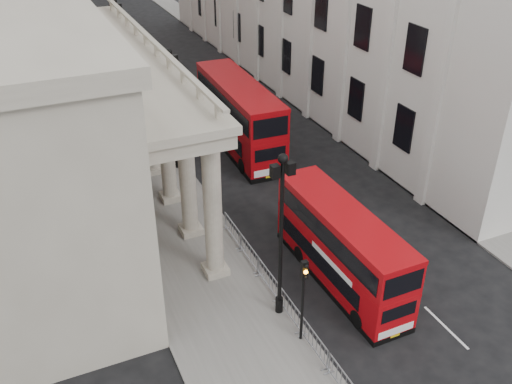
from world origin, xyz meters
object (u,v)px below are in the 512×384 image
(bus_far, at_px, (239,114))
(pedestrian_c, at_px, (157,154))
(lamp_post_north, at_px, (119,40))
(lamp_post_south, at_px, (281,227))
(pedestrian_b, at_px, (114,168))
(bus_near, at_px, (342,245))
(pedestrian_a, at_px, (141,207))
(traffic_light, at_px, (304,287))
(lamp_post_mid, at_px, (173,102))

(bus_far, bearing_deg, pedestrian_c, -173.34)
(lamp_post_north, relative_size, pedestrian_c, 4.94)
(lamp_post_south, height_order, pedestrian_b, lamp_post_south)
(bus_near, bearing_deg, lamp_post_north, 96.45)
(pedestrian_a, relative_size, pedestrian_c, 1.05)
(traffic_light, distance_m, pedestrian_b, 18.60)
(pedestrian_a, bearing_deg, bus_near, -58.75)
(lamp_post_north, distance_m, bus_near, 31.36)
(bus_near, distance_m, pedestrian_c, 16.73)
(pedestrian_a, height_order, pedestrian_c, pedestrian_a)
(lamp_post_north, bearing_deg, lamp_post_mid, -90.00)
(traffic_light, xyz_separation_m, pedestrian_b, (-4.48, 17.93, -2.09))
(traffic_light, bearing_deg, bus_near, 38.57)
(traffic_light, xyz_separation_m, bus_near, (3.79, 3.02, -0.97))
(lamp_post_south, xyz_separation_m, bus_near, (3.89, 1.00, -2.77))
(pedestrian_b, bearing_deg, pedestrian_c, -159.32)
(lamp_post_south, height_order, lamp_post_mid, same)
(bus_near, height_order, pedestrian_a, bus_near)
(bus_near, bearing_deg, traffic_light, -142.12)
(traffic_light, bearing_deg, lamp_post_mid, 90.32)
(pedestrian_b, relative_size, pedestrian_c, 1.06)
(lamp_post_south, relative_size, traffic_light, 1.93)
(lamp_post_south, relative_size, lamp_post_mid, 1.00)
(traffic_light, relative_size, pedestrian_c, 2.55)
(lamp_post_north, bearing_deg, bus_far, -70.15)
(pedestrian_b, bearing_deg, bus_far, -167.54)
(lamp_post_mid, height_order, bus_near, lamp_post_mid)
(lamp_post_north, height_order, pedestrian_b, lamp_post_north)
(bus_near, xyz_separation_m, bus_far, (1.37, 16.43, 0.45))
(bus_far, bearing_deg, pedestrian_b, -169.13)
(pedestrian_a, bearing_deg, lamp_post_north, 70.97)
(bus_near, relative_size, pedestrian_c, 5.64)
(pedestrian_a, xyz_separation_m, pedestrian_c, (2.75, 6.52, -0.04))
(traffic_light, relative_size, bus_far, 0.37)
(bus_far, height_order, pedestrian_a, bus_far)
(lamp_post_north, bearing_deg, pedestrian_c, -94.56)
(pedestrian_c, bearing_deg, pedestrian_a, -83.44)
(bus_near, bearing_deg, pedestrian_b, 118.31)
(lamp_post_north, xyz_separation_m, bus_near, (3.89, -31.00, -2.77))
(lamp_post_south, xyz_separation_m, pedestrian_c, (-1.20, 16.90, -3.95))
(traffic_light, distance_m, pedestrian_c, 19.08)
(traffic_light, height_order, bus_near, traffic_light)
(lamp_post_south, relative_size, bus_far, 0.72)
(pedestrian_a, height_order, pedestrian_b, pedestrian_b)
(bus_near, xyz_separation_m, pedestrian_b, (-8.27, 14.91, -1.13))
(lamp_post_mid, relative_size, bus_far, 0.72)
(lamp_post_south, distance_m, lamp_post_north, 32.00)
(lamp_post_south, distance_m, pedestrian_c, 17.40)
(bus_far, xyz_separation_m, pedestrian_a, (-9.21, -7.06, -1.58))
(lamp_post_south, xyz_separation_m, lamp_post_mid, (0.00, 16.00, 0.00))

